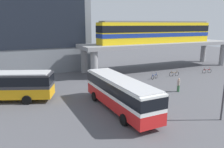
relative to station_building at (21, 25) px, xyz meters
The scene contains 10 objects.
ground_plane 20.54m from the station_building, 67.71° to the right, with size 120.00×120.00×0.00m, color #515156.
station_building is the anchor object (origin of this frame).
elevated_platform 26.15m from the station_building, 26.35° to the right, with size 30.25×6.59×4.94m.
train 25.12m from the station_building, 27.24° to the right, with size 22.49×2.96×3.84m.
bus_main 28.16m from the station_building, 74.68° to the right, with size 2.99×11.11×3.22m.
bus_secondary 20.03m from the station_building, 99.95° to the right, with size 11.19×6.49×3.22m.
bicycle_blue 26.20m from the station_building, 44.94° to the right, with size 1.66×0.78×1.04m.
bicycle_brown 28.95m from the station_building, 38.87° to the right, with size 1.79×0.24×1.04m.
bicycle_red 34.54m from the station_building, 32.54° to the right, with size 1.77×0.41×1.04m.
pedestrian_near_building 30.31m from the station_building, 55.63° to the right, with size 0.47×0.45×1.74m.
Camera 1 is at (-8.91, -16.86, 8.29)m, focal length 34.64 mm.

